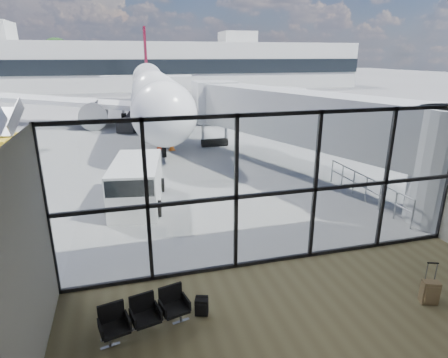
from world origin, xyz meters
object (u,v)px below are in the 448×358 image
backpack (202,307)px  mobile_stairs (2,141)px  suitcase (430,292)px  airliner (152,90)px  service_van (136,183)px  seating_row (144,312)px  belt_loader (132,123)px

backpack → mobile_stairs: mobile_stairs is taller
suitcase → mobile_stairs: size_ratio=0.28×
mobile_stairs → airliner: bearing=52.4°
service_van → mobile_stairs: 14.17m
seating_row → airliner: airliner is taller
suitcase → belt_loader: (-6.28, 25.12, 0.27)m
airliner → belt_loader: size_ratio=8.83×
backpack → belt_loader: (-0.72, 24.04, 0.37)m
seating_row → suitcase: 6.96m
belt_loader → seating_row: bearing=-68.7°
backpack → service_van: (-1.10, 7.48, 0.71)m
seating_row → suitcase: size_ratio=1.82×
seating_row → service_van: 7.69m
backpack → service_van: service_van is taller
suitcase → belt_loader: 25.89m
backpack → suitcase: size_ratio=0.43×
service_van → mobile_stairs: mobile_stairs is taller
belt_loader → backpack: bearing=-65.6°
suitcase → seating_row: bearing=-167.5°
service_van → mobile_stairs: size_ratio=1.14×
airliner → belt_loader: (-2.19, -4.58, -2.22)m
backpack → airliner: size_ratio=0.01×
seating_row → mobile_stairs: (-7.70, 19.41, 0.13)m
belt_loader → mobile_stairs: mobile_stairs is taller
seating_row → belt_loader: belt_loader is taller
seating_row → airliner: (2.80, 28.82, 2.34)m
airliner → suitcase: bearing=-79.6°
airliner → service_van: 21.38m
airliner → belt_loader: airliner is taller
suitcase → service_van: 10.86m
suitcase → airliner: (-4.09, 29.70, 2.50)m
service_van → belt_loader: (0.38, 16.56, -0.34)m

